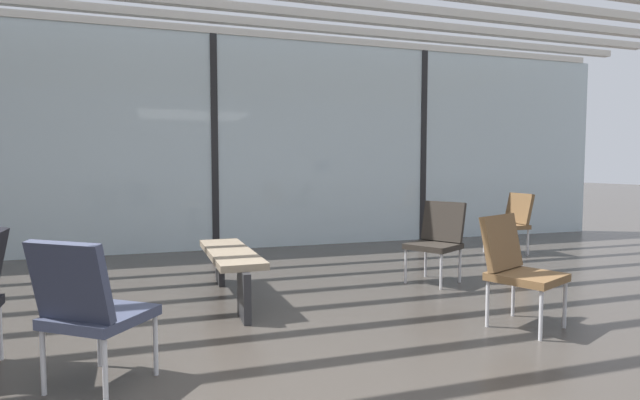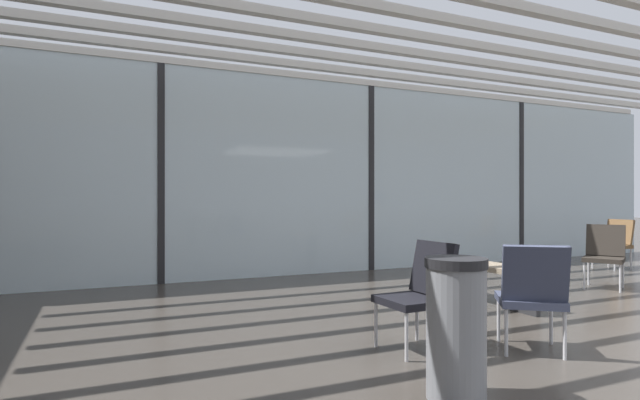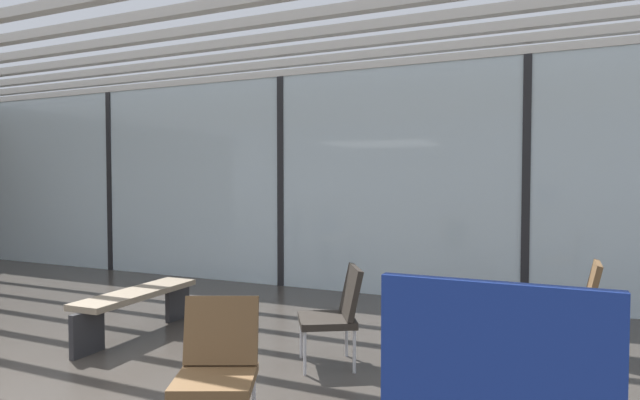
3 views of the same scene
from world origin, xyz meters
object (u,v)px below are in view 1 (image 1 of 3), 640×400
lounge_chair_1 (516,263)px  lounge_chair_2 (511,219)px  lounge_chair_0 (437,237)px  lounge_chair_4 (89,305)px  waiting_bench (230,261)px  parked_airplane (240,139)px

lounge_chair_1 → lounge_chair_2: size_ratio=1.00×
lounge_chair_0 → lounge_chair_4: same height
waiting_bench → lounge_chair_0: bearing=-91.1°
lounge_chair_2 → waiting_bench: bearing=-73.0°
lounge_chair_2 → lounge_chair_1: bearing=-37.8°
lounge_chair_1 → waiting_bench: 2.53m
lounge_chair_0 → waiting_bench: (-2.25, -0.03, -0.13)m
waiting_bench → lounge_chair_4: bearing=147.6°
lounge_chair_0 → lounge_chair_1: size_ratio=1.00×
parked_airplane → lounge_chair_0: bearing=-84.3°
parked_airplane → waiting_bench: parked_airplane is taller
lounge_chair_1 → waiting_bench: lounge_chair_1 is taller
lounge_chair_0 → lounge_chair_4: (-3.26, -1.75, 0.00)m
lounge_chair_0 → waiting_bench: 2.25m
waiting_bench → parked_airplane: bearing=-11.4°
parked_airplane → lounge_chair_0: size_ratio=12.53×
lounge_chair_1 → lounge_chair_4: bearing=160.4°
parked_airplane → lounge_chair_2: parked_airplane is taller
lounge_chair_1 → lounge_chair_2: (2.15, 2.71, 0.00)m
lounge_chair_1 → lounge_chair_4: size_ratio=1.00×
lounge_chair_0 → waiting_bench: bearing=-119.4°
lounge_chair_4 → waiting_bench: 1.99m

